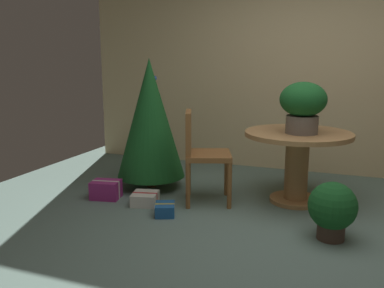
# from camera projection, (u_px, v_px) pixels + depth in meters

# --- Properties ---
(ground_plane) EXTENTS (6.60, 6.60, 0.00)m
(ground_plane) POSITION_uv_depth(u_px,v_px,m) (286.00, 240.00, 3.19)
(ground_plane) COLOR slate
(back_wall_panel) EXTENTS (6.00, 0.10, 2.60)m
(back_wall_panel) POSITION_uv_depth(u_px,v_px,m) (316.00, 67.00, 4.95)
(back_wall_panel) COLOR beige
(back_wall_panel) RESTS_ON ground_plane
(round_dining_table) EXTENTS (1.03, 1.03, 0.71)m
(round_dining_table) POSITION_uv_depth(u_px,v_px,m) (297.00, 154.00, 3.97)
(round_dining_table) COLOR #B27F4C
(round_dining_table) RESTS_ON ground_plane
(flower_vase) EXTENTS (0.43, 0.43, 0.48)m
(flower_vase) POSITION_uv_depth(u_px,v_px,m) (303.00, 104.00, 3.78)
(flower_vase) COLOR #665B51
(flower_vase) RESTS_ON round_dining_table
(wooden_chair_left) EXTENTS (0.56, 0.56, 0.91)m
(wooden_chair_left) POSITION_uv_depth(u_px,v_px,m) (201.00, 151.00, 3.97)
(wooden_chair_left) COLOR brown
(wooden_chair_left) RESTS_ON ground_plane
(holiday_tree) EXTENTS (0.74, 0.74, 1.41)m
(holiday_tree) POSITION_uv_depth(u_px,v_px,m) (150.00, 119.00, 4.39)
(holiday_tree) COLOR brown
(holiday_tree) RESTS_ON ground_plane
(gift_box_cream) EXTENTS (0.29, 0.30, 0.12)m
(gift_box_cream) POSITION_uv_depth(u_px,v_px,m) (145.00, 199.00, 3.97)
(gift_box_cream) COLOR silver
(gift_box_cream) RESTS_ON ground_plane
(gift_box_blue) EXTENTS (0.24, 0.26, 0.11)m
(gift_box_blue) POSITION_uv_depth(u_px,v_px,m) (165.00, 209.00, 3.70)
(gift_box_blue) COLOR #1E569E
(gift_box_blue) RESTS_ON ground_plane
(gift_box_purple) EXTENTS (0.32, 0.27, 0.18)m
(gift_box_purple) POSITION_uv_depth(u_px,v_px,m) (106.00, 190.00, 4.14)
(gift_box_purple) COLOR #9E287A
(gift_box_purple) RESTS_ON ground_plane
(potted_plant) EXTENTS (0.38, 0.38, 0.46)m
(potted_plant) POSITION_uv_depth(u_px,v_px,m) (332.00, 208.00, 3.16)
(potted_plant) COLOR #4C382D
(potted_plant) RESTS_ON ground_plane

